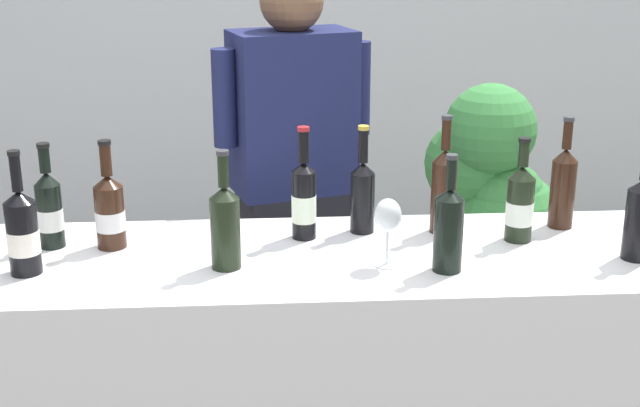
{
  "coord_description": "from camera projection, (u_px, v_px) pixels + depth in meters",
  "views": [
    {
      "loc": [
        -0.1,
        -2.26,
        1.87
      ],
      "look_at": [
        0.05,
        0.0,
        1.12
      ],
      "focal_mm": 48.81,
      "sensor_mm": 36.0,
      "label": 1
    }
  ],
  "objects": [
    {
      "name": "wine_bottle_6",
      "position": [
        563.0,
        185.0,
        2.61
      ],
      "size": [
        0.07,
        0.07,
        0.34
      ],
      "color": "black",
      "rests_on": "counter"
    },
    {
      "name": "person_server",
      "position": [
        295.0,
        219.0,
        3.11
      ],
      "size": [
        0.55,
        0.35,
        1.71
      ],
      "color": "black",
      "rests_on": "ground_plane"
    },
    {
      "name": "wine_bottle_1",
      "position": [
        640.0,
        217.0,
        2.36
      ],
      "size": [
        0.08,
        0.08,
        0.33
      ],
      "color": "black",
      "rests_on": "counter"
    },
    {
      "name": "wine_glass",
      "position": [
        388.0,
        218.0,
        2.31
      ],
      "size": [
        0.07,
        0.07,
        0.19
      ],
      "color": "silver",
      "rests_on": "counter"
    },
    {
      "name": "wine_bottle_5",
      "position": [
        304.0,
        199.0,
        2.52
      ],
      "size": [
        0.07,
        0.07,
        0.33
      ],
      "color": "black",
      "rests_on": "counter"
    },
    {
      "name": "wine_bottle_7",
      "position": [
        449.0,
        228.0,
        2.28
      ],
      "size": [
        0.08,
        0.08,
        0.32
      ],
      "color": "black",
      "rests_on": "counter"
    },
    {
      "name": "wine_bottle_4",
      "position": [
        225.0,
        224.0,
        2.3
      ],
      "size": [
        0.08,
        0.08,
        0.32
      ],
      "color": "black",
      "rests_on": "counter"
    },
    {
      "name": "potted_shrub",
      "position": [
        494.0,
        212.0,
        3.48
      ],
      "size": [
        0.54,
        0.5,
        1.27
      ],
      "color": "brown",
      "rests_on": "ground_plane"
    },
    {
      "name": "wine_bottle_9",
      "position": [
        444.0,
        188.0,
        2.56
      ],
      "size": [
        0.08,
        0.08,
        0.36
      ],
      "color": "black",
      "rests_on": "counter"
    },
    {
      "name": "wine_bottle_2",
      "position": [
        49.0,
        209.0,
        2.45
      ],
      "size": [
        0.07,
        0.07,
        0.3
      ],
      "color": "black",
      "rests_on": "counter"
    },
    {
      "name": "wine_bottle_10",
      "position": [
        22.0,
        232.0,
        2.27
      ],
      "size": [
        0.08,
        0.08,
        0.33
      ],
      "color": "black",
      "rests_on": "counter"
    },
    {
      "name": "wine_bottle_8",
      "position": [
        520.0,
        203.0,
        2.5
      ],
      "size": [
        0.08,
        0.08,
        0.31
      ],
      "color": "black",
      "rests_on": "counter"
    },
    {
      "name": "wine_bottle_0",
      "position": [
        110.0,
        211.0,
        2.45
      ],
      "size": [
        0.08,
        0.08,
        0.31
      ],
      "color": "black",
      "rests_on": "counter"
    },
    {
      "name": "counter",
      "position": [
        304.0,
        407.0,
        2.58
      ],
      "size": [
        2.16,
        0.63,
        0.97
      ],
      "primitive_type": "cube",
      "color": "white",
      "rests_on": "ground_plane"
    },
    {
      "name": "wall_back",
      "position": [
        279.0,
        7.0,
        4.75
      ],
      "size": [
        8.0,
        0.1,
        2.8
      ],
      "primitive_type": "cube",
      "color": "silver",
      "rests_on": "ground_plane"
    },
    {
      "name": "wine_bottle_3",
      "position": [
        363.0,
        193.0,
        2.57
      ],
      "size": [
        0.07,
        0.07,
        0.32
      ],
      "color": "black",
      "rests_on": "counter"
    }
  ]
}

